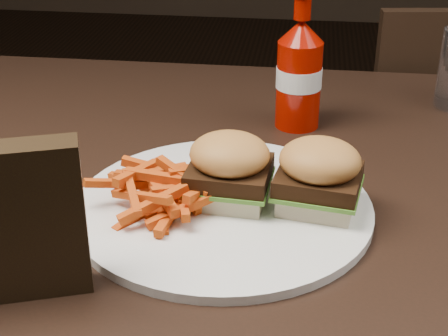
# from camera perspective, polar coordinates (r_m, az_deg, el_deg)

# --- Properties ---
(dining_table) EXTENTS (1.20, 0.80, 0.04)m
(dining_table) POSITION_cam_1_polar(r_m,az_deg,el_deg) (0.86, 7.92, -1.93)
(dining_table) COLOR black
(dining_table) RESTS_ON ground
(chair_far) EXTENTS (0.44, 0.44, 0.04)m
(chair_far) POSITION_cam_1_polar(r_m,az_deg,el_deg) (1.59, 16.67, -0.70)
(chair_far) COLOR black
(chair_far) RESTS_ON ground
(plate) EXTENTS (0.33, 0.33, 0.01)m
(plate) POSITION_cam_1_polar(r_m,az_deg,el_deg) (0.77, -0.10, -3.32)
(plate) COLOR white
(plate) RESTS_ON dining_table
(sandwich_half_a) EXTENTS (0.08, 0.08, 0.02)m
(sandwich_half_a) POSITION_cam_1_polar(r_m,az_deg,el_deg) (0.77, 0.46, -1.95)
(sandwich_half_a) COLOR beige
(sandwich_half_a) RESTS_ON plate
(sandwich_half_b) EXTENTS (0.09, 0.09, 0.02)m
(sandwich_half_b) POSITION_cam_1_polar(r_m,az_deg,el_deg) (0.76, 7.76, -2.50)
(sandwich_half_b) COLOR beige
(sandwich_half_b) RESTS_ON plate
(fries_pile) EXTENTS (0.13, 0.13, 0.05)m
(fries_pile) POSITION_cam_1_polar(r_m,az_deg,el_deg) (0.77, -5.02, -1.20)
(fries_pile) COLOR #CA4F0A
(fries_pile) RESTS_ON plate
(ketchup_bottle) EXTENTS (0.06, 0.06, 0.12)m
(ketchup_bottle) POSITION_cam_1_polar(r_m,az_deg,el_deg) (0.97, 6.21, 6.83)
(ketchup_bottle) COLOR #970C01
(ketchup_bottle) RESTS_ON dining_table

